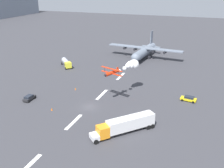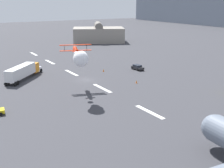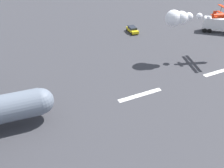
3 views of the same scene
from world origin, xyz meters
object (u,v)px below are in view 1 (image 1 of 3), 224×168
Objects in this scene: fuel_tanker_truck at (66,63)px; traffic_cone_far at (75,89)px; stunt_biplane_red at (130,66)px; followme_car_yellow at (189,99)px; cargo_transport_plane at (144,52)px; traffic_cone_near at (52,109)px; airport_staff_sedan at (29,98)px; semi_truck_orange at (125,124)px.

traffic_cone_far is at bearing -143.71° from fuel_tanker_truck.
followme_car_yellow is at bearing -89.30° from stunt_biplane_red.
fuel_tanker_truck is (-22.83, 26.71, -1.58)m from cargo_transport_plane.
traffic_cone_near is at bearing -176.53° from traffic_cone_far.
airport_staff_sedan is at bearing 109.96° from followme_car_yellow.
followme_car_yellow is 6.25× the size of traffic_cone_near.
semi_truck_orange is at bearing -129.11° from traffic_cone_far.
airport_staff_sedan is (-32.54, -6.27, -0.92)m from fuel_tanker_truck.
traffic_cone_far is at bearing 102.76° from stunt_biplane_red.
semi_truck_orange reaches higher than followme_car_yellow.
traffic_cone_far is at bearing -36.80° from airport_staff_sedan.
cargo_transport_plane is at bearing 30.85° from followme_car_yellow.
semi_truck_orange is 17.97× the size of traffic_cone_far.
semi_truck_orange is at bearing 152.11° from followme_car_yellow.
airport_staff_sedan is at bearing 71.70° from traffic_cone_near.
semi_truck_orange reaches higher than fuel_tanker_truck.
cargo_transport_plane is 45.96m from followme_car_yellow.
traffic_cone_far is at bearing 165.12° from cargo_transport_plane.
traffic_cone_far is at bearing 96.64° from followme_car_yellow.
stunt_biplane_red is at bearing -117.53° from fuel_tanker_truck.
traffic_cone_far is (11.89, -8.90, -0.44)m from airport_staff_sedan.
airport_staff_sedan is 14.86m from traffic_cone_far.
airport_staff_sedan is 5.63× the size of traffic_cone_near.
followme_car_yellow is 1.11× the size of airport_staff_sedan.
cargo_transport_plane is 7.40× the size of followme_car_yellow.
followme_car_yellow is 46.79m from airport_staff_sedan.
cargo_transport_plane is 59.64m from traffic_cone_near.
semi_truck_orange is 25.83m from followme_car_yellow.
stunt_biplane_red is 1.90× the size of fuel_tanker_truck.
cargo_transport_plane reaches higher than semi_truck_orange.
cargo_transport_plane reaches higher than fuel_tanker_truck.
stunt_biplane_red is 26.35m from traffic_cone_near.
cargo_transport_plane is 46.29× the size of traffic_cone_far.
airport_staff_sedan is at bearing 159.73° from cargo_transport_plane.
cargo_transport_plane is 2.33× the size of stunt_biplane_red.
cargo_transport_plane is 46.29× the size of traffic_cone_near.
airport_staff_sedan reaches higher than traffic_cone_far.
semi_truck_orange reaches higher than airport_staff_sedan.
fuel_tanker_truck is at bearing 62.47° from stunt_biplane_red.
fuel_tanker_truck is at bearing 36.29° from traffic_cone_far.
semi_truck_orange is (-22.58, -5.97, -6.80)m from stunt_biplane_red.
semi_truck_orange is 1.72× the size of fuel_tanker_truck.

